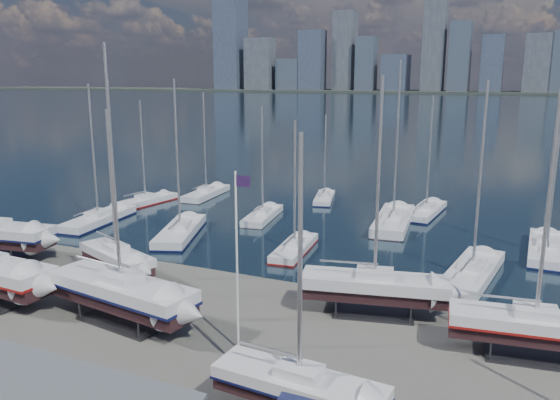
% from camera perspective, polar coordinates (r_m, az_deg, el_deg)
% --- Properties ---
extents(ground, '(1400.00, 1400.00, 0.00)m').
position_cam_1_polar(ground, '(36.06, -6.13, -13.66)').
color(ground, '#605E59').
rests_on(ground, ground).
extents(water, '(1400.00, 600.00, 0.40)m').
position_cam_1_polar(water, '(338.67, 21.24, 9.12)').
color(water, '#1A2E3C').
rests_on(water, ground).
extents(far_shore, '(1400.00, 80.00, 2.20)m').
position_cam_1_polar(far_shore, '(598.30, 22.56, 10.32)').
color(far_shore, '#2D332D').
rests_on(far_shore, ground).
extents(skyline, '(639.14, 43.80, 107.69)m').
position_cam_1_polar(skyline, '(592.59, 22.09, 14.03)').
color(skyline, '#475166').
rests_on(skyline, far_shore).
extents(sailboat_cradle_2, '(8.51, 5.18, 13.64)m').
position_cam_1_polar(sailboat_cradle_2, '(45.69, -16.70, -5.71)').
color(sailboat_cradle_2, '#2D2D33').
rests_on(sailboat_cradle_2, ground).
extents(sailboat_cradle_3, '(11.59, 4.77, 18.01)m').
position_cam_1_polar(sailboat_cradle_3, '(37.87, -16.26, -9.19)').
color(sailboat_cradle_3, '#2D2D33').
rests_on(sailboat_cradle_3, ground).
extents(sailboat_cradle_4, '(10.24, 4.74, 16.12)m').
position_cam_1_polar(sailboat_cradle_4, '(38.09, 9.82, -8.87)').
color(sailboat_cradle_4, '#2D2D33').
rests_on(sailboat_cradle_4, ground).
extents(sailboat_cradle_5, '(8.54, 2.94, 13.75)m').
position_cam_1_polar(sailboat_cradle_5, '(26.73, 2.01, -18.91)').
color(sailboat_cradle_5, '#2D2D33').
rests_on(sailboat_cradle_5, ground).
extents(sailboat_cradle_6, '(9.74, 3.82, 15.38)m').
position_cam_1_polar(sailboat_cradle_6, '(35.20, 25.07, -11.87)').
color(sailboat_cradle_6, '#2D2D33').
rests_on(sailboat_cradle_6, ground).
extents(sailboat_moored_0, '(4.12, 10.97, 16.01)m').
position_cam_1_polar(sailboat_moored_0, '(64.21, -18.43, -2.08)').
color(sailboat_moored_0, black).
rests_on(sailboat_moored_0, water).
extents(sailboat_moored_1, '(4.08, 9.56, 13.84)m').
position_cam_1_polar(sailboat_moored_1, '(72.13, -13.88, -0.22)').
color(sailboat_moored_1, black).
rests_on(sailboat_moored_1, water).
extents(sailboat_moored_2, '(3.54, 9.91, 14.67)m').
position_cam_1_polar(sailboat_moored_2, '(75.21, -7.70, 0.58)').
color(sailboat_moored_2, black).
rests_on(sailboat_moored_2, water).
extents(sailboat_moored_3, '(6.66, 11.50, 16.60)m').
position_cam_1_polar(sailboat_moored_3, '(56.95, -10.36, -3.47)').
color(sailboat_moored_3, black).
rests_on(sailboat_moored_3, water).
extents(sailboat_moored_4, '(3.77, 9.14, 13.40)m').
position_cam_1_polar(sailboat_moored_4, '(62.76, -1.82, -1.74)').
color(sailboat_moored_4, black).
rests_on(sailboat_moored_4, water).
extents(sailboat_moored_5, '(4.03, 8.22, 11.84)m').
position_cam_1_polar(sailboat_moored_5, '(72.26, 4.66, 0.14)').
color(sailboat_moored_5, black).
rests_on(sailboat_moored_5, water).
extents(sailboat_moored_6, '(3.20, 8.75, 12.81)m').
position_cam_1_polar(sailboat_moored_6, '(51.06, 1.52, -5.16)').
color(sailboat_moored_6, black).
rests_on(sailboat_moored_6, water).
extents(sailboat_moored_7, '(4.61, 12.58, 18.59)m').
position_cam_1_polar(sailboat_moored_7, '(61.30, 11.74, -2.35)').
color(sailboat_moored_7, black).
rests_on(sailboat_moored_7, water).
extents(sailboat_moored_8, '(3.61, 9.98, 14.61)m').
position_cam_1_polar(sailboat_moored_8, '(66.99, 15.03, -1.26)').
color(sailboat_moored_8, black).
rests_on(sailboat_moored_8, water).
extents(sailboat_moored_9, '(4.54, 11.26, 16.53)m').
position_cam_1_polar(sailboat_moored_9, '(47.35, 19.45, -7.35)').
color(sailboat_moored_9, black).
rests_on(sailboat_moored_9, water).
extents(sailboat_moored_10, '(3.35, 10.93, 16.22)m').
position_cam_1_polar(sailboat_moored_10, '(56.18, 26.06, -4.82)').
color(sailboat_moored_10, black).
rests_on(sailboat_moored_10, water).
extents(flagpole, '(0.96, 0.12, 10.86)m').
position_cam_1_polar(flagpole, '(31.63, -4.42, -5.34)').
color(flagpole, white).
rests_on(flagpole, ground).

